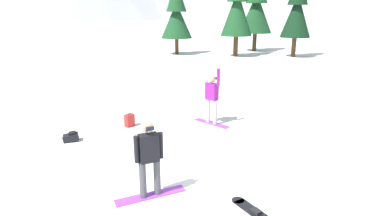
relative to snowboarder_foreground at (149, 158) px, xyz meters
name	(u,v)px	position (x,y,z in m)	size (l,w,h in m)	color
ground_plane	(224,179)	(1.58, 0.89, -0.91)	(800.00, 800.00, 0.00)	white
snowboarder_foreground	(149,158)	(0.00, 0.00, 0.00)	(1.49, 1.03, 1.72)	#993FD8
snowboarder_midground	(212,98)	(1.12, 4.91, 0.05)	(1.34, 1.11, 2.02)	#993FD8
backpack_red	(129,120)	(-1.73, 4.33, -0.69)	(0.37, 0.38, 0.47)	red
backpack_black	(71,137)	(-3.15, 2.83, -0.77)	(0.55, 0.47, 0.30)	black
pine_tree_broad	(176,14)	(-2.96, 24.35, 2.78)	(2.87, 2.87, 6.75)	#472D19
pine_tree_leaning	(256,5)	(4.50, 27.67, 3.53)	(3.22, 3.22, 8.15)	#472D19
pine_tree_twin	(237,4)	(2.48, 23.32, 3.57)	(2.72, 2.72, 8.22)	#472D19
pine_tree_young	(297,7)	(7.55, 23.44, 3.30)	(2.56, 2.56, 7.74)	#472D19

